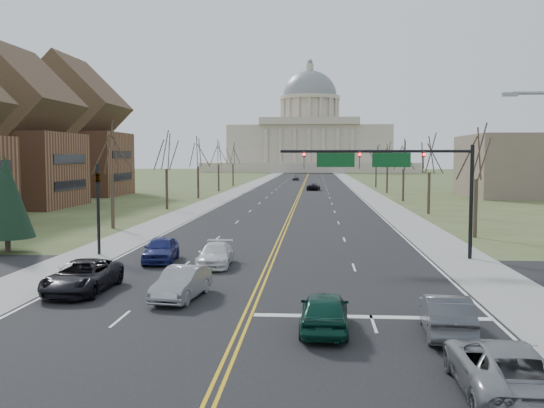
# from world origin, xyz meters

# --- Properties ---
(ground) EXTENTS (600.00, 600.00, 0.00)m
(ground) POSITION_xyz_m (0.00, 0.00, 0.00)
(ground) COLOR #455028
(ground) RESTS_ON ground
(road) EXTENTS (20.00, 380.00, 0.01)m
(road) POSITION_xyz_m (0.00, 110.00, 0.01)
(road) COLOR black
(road) RESTS_ON ground
(cross_road) EXTENTS (120.00, 14.00, 0.01)m
(cross_road) POSITION_xyz_m (0.00, 6.00, 0.01)
(cross_road) COLOR black
(cross_road) RESTS_ON ground
(sidewalk_left) EXTENTS (4.00, 380.00, 0.03)m
(sidewalk_left) POSITION_xyz_m (-12.00, 110.00, 0.01)
(sidewalk_left) COLOR gray
(sidewalk_left) RESTS_ON ground
(sidewalk_right) EXTENTS (4.00, 380.00, 0.03)m
(sidewalk_right) POSITION_xyz_m (12.00, 110.00, 0.01)
(sidewalk_right) COLOR gray
(sidewalk_right) RESTS_ON ground
(center_line) EXTENTS (0.42, 380.00, 0.01)m
(center_line) POSITION_xyz_m (0.00, 110.00, 0.01)
(center_line) COLOR gold
(center_line) RESTS_ON road
(edge_line_left) EXTENTS (0.15, 380.00, 0.01)m
(edge_line_left) POSITION_xyz_m (-9.80, 110.00, 0.01)
(edge_line_left) COLOR silver
(edge_line_left) RESTS_ON road
(edge_line_right) EXTENTS (0.15, 380.00, 0.01)m
(edge_line_right) POSITION_xyz_m (9.80, 110.00, 0.01)
(edge_line_right) COLOR silver
(edge_line_right) RESTS_ON road
(stop_bar) EXTENTS (9.50, 0.50, 0.01)m
(stop_bar) POSITION_xyz_m (5.00, -1.00, 0.01)
(stop_bar) COLOR silver
(stop_bar) RESTS_ON road
(capitol) EXTENTS (90.00, 60.00, 50.00)m
(capitol) POSITION_xyz_m (0.00, 249.91, 14.20)
(capitol) COLOR beige
(capitol) RESTS_ON ground
(signal_mast) EXTENTS (12.12, 0.44, 7.20)m
(signal_mast) POSITION_xyz_m (7.45, 13.50, 5.76)
(signal_mast) COLOR black
(signal_mast) RESTS_ON ground
(signal_left) EXTENTS (0.32, 0.36, 6.00)m
(signal_left) POSITION_xyz_m (-11.50, 13.50, 3.71)
(signal_left) COLOR black
(signal_left) RESTS_ON ground
(tree_r_0) EXTENTS (3.74, 3.74, 8.50)m
(tree_r_0) POSITION_xyz_m (15.50, 24.00, 6.55)
(tree_r_0) COLOR #3E3124
(tree_r_0) RESTS_ON ground
(tree_l_0) EXTENTS (3.96, 3.96, 9.00)m
(tree_l_0) POSITION_xyz_m (-15.50, 28.00, 6.94)
(tree_l_0) COLOR #3E3124
(tree_l_0) RESTS_ON ground
(tree_r_1) EXTENTS (3.74, 3.74, 8.50)m
(tree_r_1) POSITION_xyz_m (15.50, 44.00, 6.55)
(tree_r_1) COLOR #3E3124
(tree_r_1) RESTS_ON ground
(tree_l_1) EXTENTS (3.96, 3.96, 9.00)m
(tree_l_1) POSITION_xyz_m (-15.50, 48.00, 6.94)
(tree_l_1) COLOR #3E3124
(tree_l_1) RESTS_ON ground
(tree_r_2) EXTENTS (3.74, 3.74, 8.50)m
(tree_r_2) POSITION_xyz_m (15.50, 64.00, 6.55)
(tree_r_2) COLOR #3E3124
(tree_r_2) RESTS_ON ground
(tree_l_2) EXTENTS (3.96, 3.96, 9.00)m
(tree_l_2) POSITION_xyz_m (-15.50, 68.00, 6.94)
(tree_l_2) COLOR #3E3124
(tree_l_2) RESTS_ON ground
(tree_r_3) EXTENTS (3.74, 3.74, 8.50)m
(tree_r_3) POSITION_xyz_m (15.50, 84.00, 6.55)
(tree_r_3) COLOR #3E3124
(tree_r_3) RESTS_ON ground
(tree_l_3) EXTENTS (3.96, 3.96, 9.00)m
(tree_l_3) POSITION_xyz_m (-15.50, 88.00, 6.94)
(tree_l_3) COLOR #3E3124
(tree_l_3) RESTS_ON ground
(tree_r_4) EXTENTS (3.74, 3.74, 8.50)m
(tree_r_4) POSITION_xyz_m (15.50, 104.00, 6.55)
(tree_r_4) COLOR #3E3124
(tree_r_4) RESTS_ON ground
(tree_l_4) EXTENTS (3.96, 3.96, 9.00)m
(tree_l_4) POSITION_xyz_m (-15.50, 108.00, 6.94)
(tree_l_4) COLOR #3E3124
(tree_l_4) RESTS_ON ground
(conifer_l) EXTENTS (3.64, 3.64, 6.50)m
(conifer_l) POSITION_xyz_m (-18.00, 14.00, 3.74)
(conifer_l) COLOR #3E3124
(conifer_l) RESTS_ON ground
(bldg_left_mid) EXTENTS (15.10, 14.28, 20.75)m
(bldg_left_mid) POSITION_xyz_m (-36.00, 50.00, 8.54)
(bldg_left_mid) COLOR brown
(bldg_left_mid) RESTS_ON ground
(bldg_left_far) EXTENTS (17.10, 14.28, 23.25)m
(bldg_left_far) POSITION_xyz_m (-38.00, 74.00, 9.54)
(bldg_left_far) COLOR brown
(bldg_left_far) RESTS_ON ground
(car_nb_inner_lead) EXTENTS (1.90, 4.47, 1.51)m
(car_nb_inner_lead) POSITION_xyz_m (3.09, -3.13, 0.77)
(car_nb_inner_lead) COLOR #0D3B2D
(car_nb_inner_lead) RESTS_ON road
(car_nb_outer_lead) EXTENTS (1.89, 4.61, 1.49)m
(car_nb_outer_lead) POSITION_xyz_m (7.47, -3.27, 0.76)
(car_nb_outer_lead) COLOR #44464B
(car_nb_outer_lead) RESTS_ON road
(car_nb_outer_second) EXTENTS (2.63, 5.47, 1.50)m
(car_nb_outer_second) POSITION_xyz_m (7.82, -8.77, 0.76)
(car_nb_outer_second) COLOR gray
(car_nb_outer_second) RESTS_ON road
(car_sb_inner_lead) EXTENTS (2.12, 4.55, 1.44)m
(car_sb_inner_lead) POSITION_xyz_m (-3.29, 1.53, 0.73)
(car_sb_inner_lead) COLOR gray
(car_sb_inner_lead) RESTS_ON road
(car_sb_outer_lead) EXTENTS (2.60, 5.45, 1.50)m
(car_sb_outer_lead) POSITION_xyz_m (-8.34, 2.59, 0.76)
(car_sb_outer_lead) COLOR black
(car_sb_outer_lead) RESTS_ON road
(car_sb_inner_second) EXTENTS (2.01, 4.65, 1.33)m
(car_sb_inner_second) POSITION_xyz_m (-3.14, 9.89, 0.68)
(car_sb_inner_second) COLOR silver
(car_sb_inner_second) RESTS_ON road
(car_sb_outer_second) EXTENTS (2.19, 4.69, 1.55)m
(car_sb_outer_second) POSITION_xyz_m (-6.71, 11.07, 0.79)
(car_sb_outer_second) COLOR navy
(car_sb_outer_second) RESTS_ON road
(car_far_nb) EXTENTS (2.80, 5.06, 1.34)m
(car_far_nb) POSITION_xyz_m (2.37, 91.57, 0.68)
(car_far_nb) COLOR black
(car_far_nb) RESTS_ON road
(car_far_sb) EXTENTS (1.91, 4.50, 1.52)m
(car_far_sb) POSITION_xyz_m (-2.69, 140.29, 0.77)
(car_far_sb) COLOR #4F5357
(car_far_sb) RESTS_ON road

